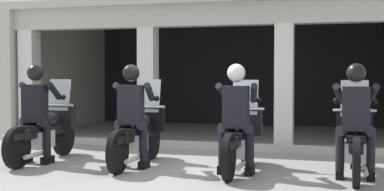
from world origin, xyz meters
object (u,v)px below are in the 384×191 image
(motorcycle_center_left, at_px, (139,133))
(motorcycle_center_right, at_px, (240,137))
(motorcycle_far_left, at_px, (46,130))
(police_officer_far_right, at_px, (356,111))
(police_officer_far_left, at_px, (36,105))
(police_officer_center_left, at_px, (132,107))
(police_officer_center_right, at_px, (236,109))
(motorcycle_far_right, at_px, (355,140))

(motorcycle_center_left, distance_m, motorcycle_center_right, 1.64)
(motorcycle_far_left, distance_m, police_officer_far_right, 4.93)
(motorcycle_center_left, relative_size, police_officer_far_right, 1.29)
(police_officer_far_left, distance_m, police_officer_center_left, 1.64)
(police_officer_far_left, bearing_deg, motorcycle_center_left, 15.59)
(police_officer_far_left, relative_size, police_officer_center_left, 1.00)
(police_officer_center_left, relative_size, police_officer_center_right, 1.00)
(motorcycle_far_left, relative_size, police_officer_far_left, 1.29)
(motorcycle_far_left, xyz_separation_m, police_officer_far_left, (-0.00, -0.28, 0.44))
(motorcycle_far_right, bearing_deg, police_officer_far_left, -173.96)
(motorcycle_center_left, bearing_deg, police_officer_far_right, -4.38)
(police_officer_far_left, bearing_deg, motorcycle_far_right, 8.32)
(police_officer_center_right, bearing_deg, police_officer_far_left, -178.91)
(motorcycle_far_right, bearing_deg, police_officer_center_right, -165.66)
(police_officer_far_right, bearing_deg, police_officer_center_right, -175.40)
(police_officer_center_left, relative_size, police_officer_far_right, 1.00)
(motorcycle_center_left, distance_m, motorcycle_far_right, 3.27)
(motorcycle_center_right, bearing_deg, motorcycle_center_left, 179.37)
(motorcycle_center_left, relative_size, motorcycle_far_right, 1.00)
(motorcycle_center_right, xyz_separation_m, police_officer_far_right, (1.63, -0.22, 0.44))
(police_officer_far_right, bearing_deg, motorcycle_far_right, 91.98)
(motorcycle_center_left, height_order, police_officer_center_right, police_officer_center_right)
(motorcycle_center_left, bearing_deg, police_officer_center_left, -89.78)
(police_officer_far_left, xyz_separation_m, motorcycle_far_right, (4.91, 0.33, -0.44))
(police_officer_far_right, bearing_deg, motorcycle_center_left, 177.38)
(motorcycle_center_left, relative_size, motorcycle_center_right, 1.00)
(police_officer_center_right, bearing_deg, motorcycle_center_left, 169.60)
(motorcycle_center_right, xyz_separation_m, motorcycle_far_right, (1.64, 0.07, 0.00))
(motorcycle_far_right, bearing_deg, police_officer_far_right, -88.02)
(motorcycle_far_right, relative_size, police_officer_far_right, 1.29)
(motorcycle_far_left, xyz_separation_m, police_officer_center_left, (1.63, -0.25, 0.44))
(motorcycle_center_right, bearing_deg, motorcycle_far_left, -178.91)
(police_officer_center_left, bearing_deg, motorcycle_far_right, 5.53)
(police_officer_center_left, bearing_deg, police_officer_far_right, 0.58)
(motorcycle_center_right, xyz_separation_m, police_officer_center_right, (-0.00, -0.28, 0.44))
(police_officer_center_right, bearing_deg, police_officer_center_left, 179.37)
(motorcycle_far_left, bearing_deg, motorcycle_center_right, 4.08)
(motorcycle_center_left, height_order, motorcycle_center_right, same)
(motorcycle_far_right, bearing_deg, motorcycle_far_left, -177.26)
(motorcycle_far_left, distance_m, police_officer_center_left, 1.71)
(motorcycle_far_left, height_order, motorcycle_center_right, same)
(police_officer_far_left, height_order, motorcycle_far_right, police_officer_far_left)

